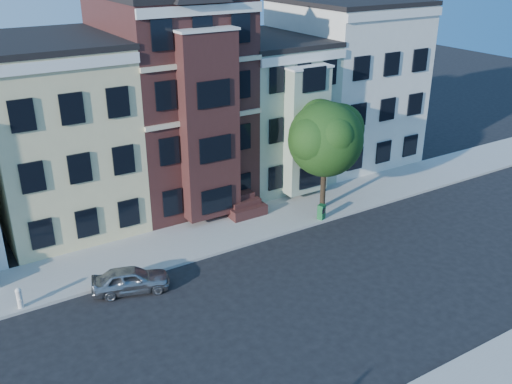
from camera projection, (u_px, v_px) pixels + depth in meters
ground at (313, 303)px, 25.40m from camera, size 120.00×120.00×0.00m
far_sidewalk at (226, 231)px, 31.60m from camera, size 60.00×4.00×0.15m
house_yellow at (55, 136)px, 31.29m from camera, size 7.00×9.00×10.00m
house_brown at (171, 101)px, 34.29m from camera, size 7.00×9.00×12.00m
house_green at (262, 110)px, 38.04m from camera, size 6.00×9.00×9.00m
house_cream at (344, 83)px, 41.03m from camera, size 8.00×9.00×11.00m
street_tree at (325, 144)px, 32.70m from camera, size 8.70×8.70×7.98m
parked_car at (131, 280)px, 26.04m from camera, size 3.78×2.42×1.20m
newspaper_box at (321, 212)px, 32.66m from camera, size 0.50×0.48×0.88m
fire_hydrant at (20, 300)px, 24.68m from camera, size 0.30×0.30×0.77m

